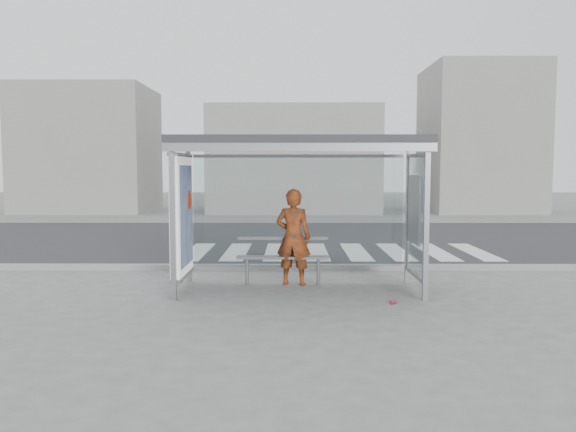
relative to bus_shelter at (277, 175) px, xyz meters
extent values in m
plane|color=#626260|center=(0.37, -0.06, -1.98)|extent=(80.00, 80.00, 0.00)
cube|color=#2D2D30|center=(0.37, 6.94, -1.98)|extent=(30.00, 10.00, 0.01)
cube|color=gray|center=(0.37, 1.89, -1.92)|extent=(30.00, 0.18, 0.12)
cube|color=silver|center=(-2.13, 4.44, -1.98)|extent=(0.55, 3.00, 0.00)
cube|color=silver|center=(-1.13, 4.44, -1.98)|extent=(0.55, 3.00, 0.00)
cube|color=silver|center=(-0.13, 4.44, -1.98)|extent=(0.55, 3.00, 0.00)
cube|color=silver|center=(0.87, 4.44, -1.98)|extent=(0.55, 3.00, 0.00)
cube|color=silver|center=(1.87, 4.44, -1.98)|extent=(0.55, 3.00, 0.00)
cube|color=silver|center=(2.87, 4.44, -1.98)|extent=(0.55, 3.00, 0.00)
cube|color=silver|center=(3.87, 4.44, -1.98)|extent=(0.55, 3.00, 0.00)
cube|color=silver|center=(4.87, 4.44, -1.98)|extent=(0.55, 3.00, 0.00)
cube|color=gray|center=(-1.63, -0.76, -0.73)|extent=(0.08, 0.08, 2.50)
cube|color=gray|center=(2.37, -0.76, -0.73)|extent=(0.08, 0.08, 2.50)
cube|color=gray|center=(-1.63, 0.64, -0.73)|extent=(0.08, 0.08, 2.50)
cube|color=gray|center=(2.37, 0.64, -0.73)|extent=(0.08, 0.08, 2.50)
cube|color=#2D2D30|center=(0.37, -0.06, 0.58)|extent=(4.25, 1.65, 0.12)
cube|color=gray|center=(0.37, -0.82, 0.47)|extent=(4.25, 0.06, 0.18)
cube|color=white|center=(0.37, 0.64, -0.68)|extent=(3.80, 0.02, 2.00)
cube|color=white|center=(-1.63, -0.06, -0.68)|extent=(0.15, 1.25, 2.00)
cube|color=#3055AE|center=(-1.54, -0.06, -0.68)|extent=(0.01, 1.10, 1.70)
cylinder|color=red|center=(-1.53, 0.19, -0.43)|extent=(0.02, 0.32, 0.32)
cube|color=white|center=(2.37, -0.06, -0.68)|extent=(0.03, 1.25, 2.00)
cube|color=beige|center=(2.34, -0.01, -0.58)|extent=(0.03, 0.86, 1.16)
cube|color=gray|center=(-9.63, 17.94, 1.02)|extent=(6.00, 5.00, 6.00)
cube|color=gray|center=(0.37, 17.94, 0.52)|extent=(8.00, 5.00, 5.00)
cube|color=gray|center=(9.37, 17.94, 1.52)|extent=(5.00, 5.00, 7.00)
imported|color=red|center=(0.28, 0.44, -1.11)|extent=(0.71, 0.54, 1.74)
cube|color=slate|center=(0.09, 0.41, -1.48)|extent=(1.65, 0.20, 0.05)
cylinder|color=slate|center=(-0.55, 0.41, -1.74)|extent=(0.06, 0.06, 0.48)
cylinder|color=slate|center=(0.73, 0.41, -1.74)|extent=(0.06, 0.06, 0.48)
cube|color=slate|center=(0.09, 0.60, -1.16)|extent=(1.65, 0.04, 0.06)
cylinder|color=#D23D53|center=(1.82, -1.00, -1.95)|extent=(0.13, 0.12, 0.06)
camera|label=1|loc=(0.24, -9.56, 0.11)|focal=35.00mm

